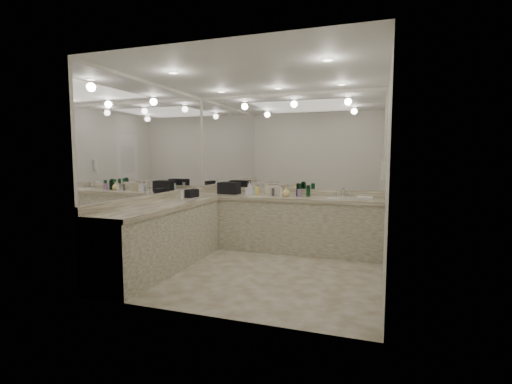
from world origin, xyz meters
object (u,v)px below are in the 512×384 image
(sink, at_px, (341,198))
(black_toiletry_bag, at_px, (229,188))
(hand_towel, at_px, (365,198))
(soap_bottle_a, at_px, (250,188))
(wall_phone, at_px, (383,171))
(cream_cosmetic_case, at_px, (273,190))
(soap_bottle_b, at_px, (249,189))
(soap_bottle_c, at_px, (286,191))

(sink, relative_size, black_toiletry_bag, 1.26)
(hand_towel, relative_size, soap_bottle_a, 1.05)
(sink, height_order, wall_phone, wall_phone)
(soap_bottle_a, bearing_deg, cream_cosmetic_case, 6.10)
(black_toiletry_bag, height_order, soap_bottle_b, black_toiletry_bag)
(soap_bottle_a, distance_m, soap_bottle_b, 0.12)
(black_toiletry_bag, xyz_separation_m, hand_towel, (2.25, -0.09, -0.08))
(soap_bottle_b, distance_m, soap_bottle_c, 0.63)
(black_toiletry_bag, height_order, soap_bottle_c, black_toiletry_bag)
(black_toiletry_bag, xyz_separation_m, cream_cosmetic_case, (0.77, 0.06, -0.02))
(wall_phone, xyz_separation_m, cream_cosmetic_case, (-1.73, 0.58, -0.37))
(sink, relative_size, soap_bottle_b, 2.22)
(cream_cosmetic_case, xyz_separation_m, soap_bottle_b, (-0.36, -0.16, 0.02))
(soap_bottle_c, bearing_deg, wall_phone, -17.50)
(wall_phone, distance_m, soap_bottle_a, 2.22)
(cream_cosmetic_case, xyz_separation_m, soap_bottle_c, (0.26, -0.12, 0.00))
(soap_bottle_a, xyz_separation_m, soap_bottle_b, (0.03, -0.12, -0.01))
(black_toiletry_bag, bearing_deg, soap_bottle_b, -14.65)
(cream_cosmetic_case, relative_size, soap_bottle_b, 1.37)
(sink, height_order, cream_cosmetic_case, cream_cosmetic_case)
(soap_bottle_a, height_order, soap_bottle_b, soap_bottle_a)
(hand_towel, bearing_deg, sink, 170.39)
(soap_bottle_b, height_order, soap_bottle_c, soap_bottle_b)
(soap_bottle_b, bearing_deg, soap_bottle_a, 104.81)
(wall_phone, relative_size, hand_towel, 1.04)
(hand_towel, bearing_deg, soap_bottle_a, 176.97)
(sink, distance_m, soap_bottle_c, 0.87)
(wall_phone, distance_m, soap_bottle_b, 2.17)
(cream_cosmetic_case, bearing_deg, hand_towel, -26.74)
(wall_phone, bearing_deg, soap_bottle_c, 162.50)
(wall_phone, bearing_deg, soap_bottle_a, 165.77)
(black_toiletry_bag, distance_m, soap_bottle_b, 0.42)
(sink, xyz_separation_m, black_toiletry_bag, (-1.89, 0.03, 0.10))
(soap_bottle_b, xyz_separation_m, soap_bottle_c, (0.62, 0.04, -0.02))
(soap_bottle_c, bearing_deg, sink, 2.42)
(hand_towel, distance_m, soap_bottle_c, 1.22)
(wall_phone, relative_size, cream_cosmetic_case, 0.89)
(wall_phone, height_order, soap_bottle_b, wall_phone)
(sink, xyz_separation_m, soap_bottle_c, (-0.87, -0.04, 0.09))
(cream_cosmetic_case, bearing_deg, soap_bottle_c, -45.67)
(hand_towel, xyz_separation_m, soap_bottle_c, (-1.22, 0.02, 0.06))
(sink, distance_m, black_toiletry_bag, 1.90)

